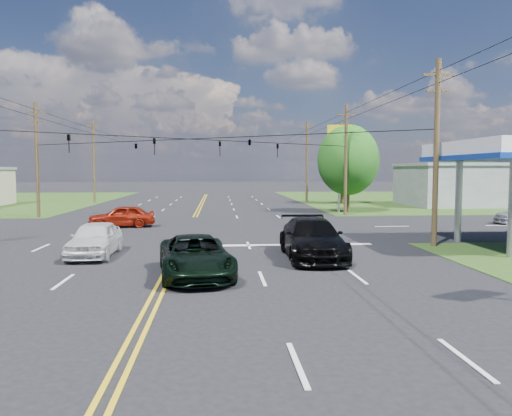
{
  "coord_description": "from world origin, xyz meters",
  "views": [
    {
      "loc": [
        1.93,
        -21.67,
        3.91
      ],
      "look_at": [
        4.04,
        6.0,
        1.81
      ],
      "focal_mm": 35.0,
      "sensor_mm": 36.0,
      "label": 1
    }
  ],
  "objects": [
    {
      "name": "stop_bar",
      "position": [
        5.0,
        4.0,
        0.0
      ],
      "size": [
        10.0,
        0.5,
        0.02
      ],
      "primitive_type": "cube",
      "color": "silver",
      "rests_on": "ground"
    },
    {
      "name": "pole_left_far",
      "position": [
        -13.0,
        40.0,
        5.17
      ],
      "size": [
        1.6,
        0.28,
        10.0
      ],
      "color": "#3D2F1A",
      "rests_on": "ground"
    },
    {
      "name": "grass_ne",
      "position": [
        35.0,
        44.0,
        0.0
      ],
      "size": [
        46.0,
        48.0,
        0.03
      ],
      "primitive_type": "cube",
      "color": "#244516",
      "rests_on": "ground"
    },
    {
      "name": "power_lines",
      "position": [
        0.0,
        10.0,
        8.6
      ],
      "size": [
        26.04,
        100.0,
        0.64
      ],
      "color": "black",
      "rests_on": "ground"
    },
    {
      "name": "tree_right_a",
      "position": [
        14.0,
        24.0,
        4.87
      ],
      "size": [
        5.7,
        5.7,
        8.18
      ],
      "color": "#3D2F1A",
      "rests_on": "ground"
    },
    {
      "name": "pickup_dkgreen",
      "position": [
        1.09,
        -3.45,
        0.76
      ],
      "size": [
        3.19,
        5.72,
        1.51
      ],
      "primitive_type": "imported",
      "rotation": [
        0.0,
        0.0,
        0.13
      ],
      "color": "black",
      "rests_on": "ground"
    },
    {
      "name": "span_wire_signals",
      "position": [
        0.0,
        12.0,
        6.0
      ],
      "size": [
        26.0,
        18.0,
        1.13
      ],
      "color": "black",
      "rests_on": "ground"
    },
    {
      "name": "pole_ne",
      "position": [
        13.0,
        21.0,
        4.92
      ],
      "size": [
        1.6,
        0.28,
        9.5
      ],
      "color": "#3D2F1A",
      "rests_on": "ground"
    },
    {
      "name": "suv_black",
      "position": [
        6.1,
        0.09,
        0.88
      ],
      "size": [
        2.54,
        6.11,
        1.76
      ],
      "primitive_type": "imported",
      "rotation": [
        0.0,
        0.0,
        -0.01
      ],
      "color": "black",
      "rests_on": "ground"
    },
    {
      "name": "pickup_white",
      "position": [
        -3.68,
        1.35,
        0.8
      ],
      "size": [
        1.9,
        4.68,
        1.59
      ],
      "primitive_type": "imported",
      "rotation": [
        0.0,
        0.0,
        -0.0
      ],
      "color": "silver",
      "rests_on": "ground"
    },
    {
      "name": "sedan_red",
      "position": [
        -4.7,
        13.16,
        0.76
      ],
      "size": [
        4.63,
        2.25,
        1.52
      ],
      "primitive_type": "imported",
      "rotation": [
        0.0,
        0.0,
        -1.47
      ],
      "color": "maroon",
      "rests_on": "ground"
    },
    {
      "name": "pole_right_far",
      "position": [
        13.0,
        40.0,
        5.17
      ],
      "size": [
        1.6,
        0.28,
        10.0
      ],
      "color": "#3D2F1A",
      "rests_on": "ground"
    },
    {
      "name": "tree_far_r",
      "position": [
        34.0,
        42.0,
        4.54
      ],
      "size": [
        5.32,
        5.32,
        7.63
      ],
      "color": "#3D2F1A",
      "rests_on": "ground"
    },
    {
      "name": "ground",
      "position": [
        0.0,
        12.0,
        0.0
      ],
      "size": [
        280.0,
        280.0,
        0.0
      ],
      "primitive_type": "plane",
      "color": "black",
      "rests_on": "ground"
    },
    {
      "name": "tree_right_b",
      "position": [
        16.5,
        36.0,
        4.22
      ],
      "size": [
        4.94,
        4.94,
        7.09
      ],
      "color": "#3D2F1A",
      "rests_on": "ground"
    },
    {
      "name": "polesign_ne",
      "position": [
        13.09,
        23.66,
        6.35
      ],
      "size": [
        2.17,
        1.06,
        8.13
      ],
      "color": "#A5A5AA",
      "rests_on": "ground"
    },
    {
      "name": "pole_se",
      "position": [
        13.0,
        3.0,
        4.92
      ],
      "size": [
        1.6,
        0.28,
        9.5
      ],
      "color": "#3D2F1A",
      "rests_on": "ground"
    },
    {
      "name": "retail_ne",
      "position": [
        30.0,
        32.0,
        2.2
      ],
      "size": [
        14.0,
        10.0,
        4.4
      ],
      "primitive_type": "cube",
      "color": "slate",
      "rests_on": "ground"
    },
    {
      "name": "pole_nw",
      "position": [
        -13.0,
        21.0,
        4.92
      ],
      "size": [
        1.6,
        0.28,
        9.5
      ],
      "color": "#3D2F1A",
      "rests_on": "ground"
    }
  ]
}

